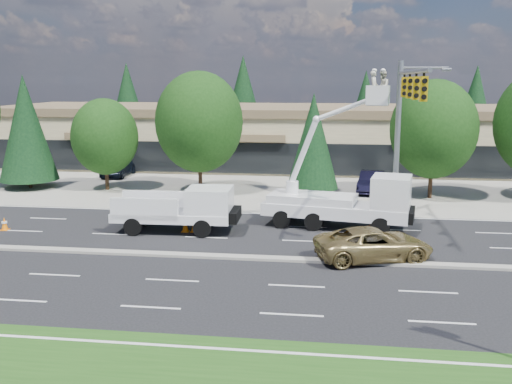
# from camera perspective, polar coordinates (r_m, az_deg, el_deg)

# --- Properties ---
(ground) EXTENTS (140.00, 140.00, 0.00)m
(ground) POSITION_cam_1_polar(r_m,az_deg,el_deg) (26.34, -6.49, -6.43)
(ground) COLOR black
(ground) RESTS_ON ground
(concrete_apron) EXTENTS (140.00, 22.00, 0.01)m
(concrete_apron) POSITION_cam_1_polar(r_m,az_deg,el_deg) (45.48, -0.46, 1.11)
(concrete_apron) COLOR gray
(concrete_apron) RESTS_ON ground
(road_median) EXTENTS (120.00, 0.55, 0.12)m
(road_median) POSITION_cam_1_polar(r_m,az_deg,el_deg) (26.33, -6.50, -6.30)
(road_median) COLOR gray
(road_median) RESTS_ON ground
(strip_mall) EXTENTS (50.40, 15.40, 5.50)m
(strip_mall) POSITION_cam_1_polar(r_m,az_deg,el_deg) (54.92, 0.97, 5.81)
(strip_mall) COLOR tan
(strip_mall) RESTS_ON ground
(tree_front_b) EXTENTS (4.23, 4.23, 8.33)m
(tree_front_b) POSITION_cam_1_polar(r_m,az_deg,el_deg) (45.30, -22.00, 5.96)
(tree_front_b) COLOR #332114
(tree_front_b) RESTS_ON ground
(tree_front_c) EXTENTS (4.80, 4.80, 6.66)m
(tree_front_c) POSITION_cam_1_polar(r_m,az_deg,el_deg) (42.74, -14.89, 5.36)
(tree_front_c) COLOR #332114
(tree_front_c) RESTS_ON ground
(tree_front_d) EXTENTS (6.18, 6.18, 8.57)m
(tree_front_d) POSITION_cam_1_polar(r_m,az_deg,el_deg) (40.52, -5.69, 6.97)
(tree_front_d) COLOR #332114
(tree_front_d) RESTS_ON ground
(tree_front_e) EXTENTS (3.59, 3.59, 7.07)m
(tree_front_e) POSITION_cam_1_polar(r_m,az_deg,el_deg) (39.59, 5.74, 5.09)
(tree_front_e) COLOR #332114
(tree_front_e) RESTS_ON ground
(tree_front_f) EXTENTS (5.77, 5.77, 8.01)m
(tree_front_f) POSITION_cam_1_polar(r_m,az_deg,el_deg) (40.08, 17.33, 6.01)
(tree_front_f) COLOR #332114
(tree_front_f) RESTS_ON ground
(tree_back_a) EXTENTS (5.06, 5.06, 9.97)m
(tree_back_a) POSITION_cam_1_polar(r_m,az_deg,el_deg) (70.67, -12.71, 8.78)
(tree_back_a) COLOR #332114
(tree_back_a) RESTS_ON ground
(tree_back_b) EXTENTS (5.45, 5.45, 10.74)m
(tree_back_b) POSITION_cam_1_polar(r_m,az_deg,el_deg) (67.17, -1.28, 9.29)
(tree_back_b) COLOR #332114
(tree_back_b) RESTS_ON ground
(tree_back_c) EXTENTS (4.58, 4.58, 9.02)m
(tree_back_c) POSITION_cam_1_polar(r_m,az_deg,el_deg) (66.54, 10.85, 8.28)
(tree_back_c) COLOR #332114
(tree_back_c) RESTS_ON ground
(tree_back_d) EXTENTS (4.85, 4.85, 9.57)m
(tree_back_d) POSITION_cam_1_polar(r_m,az_deg,el_deg) (68.28, 21.07, 8.06)
(tree_back_d) COLOR #332114
(tree_back_d) RESTS_ON ground
(signal_mast) EXTENTS (2.76, 10.16, 9.00)m
(signal_mast) POSITION_cam_1_polar(r_m,az_deg,el_deg) (31.69, 14.55, 7.42)
(signal_mast) COLOR gray
(signal_mast) RESTS_ON ground
(utility_pickup) EXTENTS (6.30, 2.63, 2.39)m
(utility_pickup) POSITION_cam_1_polar(r_m,az_deg,el_deg) (30.39, -7.44, -2.15)
(utility_pickup) COLOR white
(utility_pickup) RESTS_ON ground
(bucket_truck) EXTENTS (8.11, 3.73, 8.50)m
(bucket_truck) POSITION_cam_1_polar(r_m,az_deg,el_deg) (31.05, 9.23, -0.33)
(bucket_truck) COLOR white
(bucket_truck) RESTS_ON ground
(traffic_cone_a) EXTENTS (0.40, 0.40, 0.70)m
(traffic_cone_a) POSITION_cam_1_polar(r_m,az_deg,el_deg) (33.46, -23.85, -2.92)
(traffic_cone_a) COLOR orange
(traffic_cone_a) RESTS_ON ground
(traffic_cone_b) EXTENTS (0.40, 0.40, 0.70)m
(traffic_cone_b) POSITION_cam_1_polar(r_m,az_deg,el_deg) (30.48, -7.08, -3.34)
(traffic_cone_b) COLOR orange
(traffic_cone_b) RESTS_ON ground
(traffic_cone_c) EXTENTS (0.40, 0.40, 0.70)m
(traffic_cone_c) POSITION_cam_1_polar(r_m,az_deg,el_deg) (30.41, -6.20, -3.36)
(traffic_cone_c) COLOR orange
(traffic_cone_c) RESTS_ON ground
(traffic_cone_d) EXTENTS (0.40, 0.40, 0.70)m
(traffic_cone_d) POSITION_cam_1_polar(r_m,az_deg,el_deg) (28.66, 11.09, -4.41)
(traffic_cone_d) COLOR orange
(traffic_cone_d) RESTS_ON ground
(minivan) EXTENTS (5.72, 3.87, 1.45)m
(minivan) POSITION_cam_1_polar(r_m,az_deg,el_deg) (26.05, 11.69, -5.12)
(minivan) COLOR olive
(minivan) RESTS_ON ground
(parked_car_west) EXTENTS (1.97, 4.80, 1.63)m
(parked_car_west) POSITION_cam_1_polar(r_m,az_deg,el_deg) (49.15, -13.58, 2.51)
(parked_car_west) COLOR black
(parked_car_west) RESTS_ON ground
(parked_car_east) EXTENTS (2.35, 4.75, 1.50)m
(parked_car_east) POSITION_cam_1_polar(r_m,az_deg,el_deg) (41.69, 11.47, 1.01)
(parked_car_east) COLOR black
(parked_car_east) RESTS_ON ground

